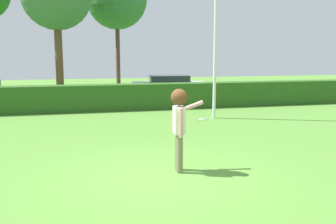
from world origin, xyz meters
TOP-DOWN VIEW (x-y plane):
  - ground_plane at (0.00, 0.00)m, footprint 60.00×60.00m
  - person at (0.45, 0.30)m, footprint 0.79×0.56m
  - frisbee at (0.89, 0.08)m, footprint 0.28×0.27m
  - lamppost at (3.54, 6.45)m, footprint 0.24×0.24m
  - hedge_row at (0.00, 9.45)m, footprint 22.93×0.90m
  - parked_car_silver at (3.51, 13.74)m, footprint 4.36×2.17m

SIDE VIEW (x-z plane):
  - ground_plane at x=0.00m, z-range 0.00..0.00m
  - hedge_row at x=0.00m, z-range 0.00..1.15m
  - parked_car_silver at x=3.51m, z-range 0.06..1.31m
  - frisbee at x=0.89m, z-range 1.10..1.21m
  - person at x=0.45m, z-range 0.26..2.06m
  - lamppost at x=3.54m, z-range 0.32..6.85m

